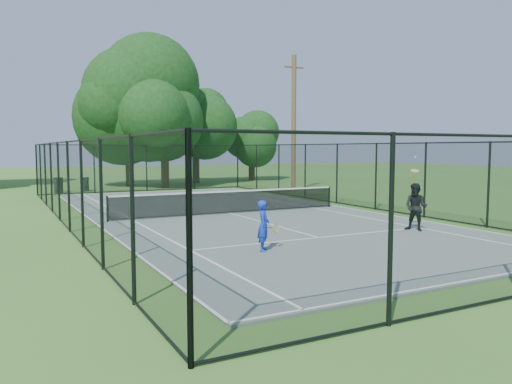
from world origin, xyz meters
name	(u,v)px	position (x,y,z in m)	size (l,w,h in m)	color
ground	(231,215)	(0.00, 0.00, 0.00)	(120.00, 120.00, 0.00)	#356522
tennis_court	(231,214)	(0.00, 0.00, 0.03)	(11.00, 24.00, 0.06)	slate
tennis_net	(231,201)	(0.00, 0.00, 0.58)	(10.08, 0.08, 0.95)	black
fence	(231,179)	(0.00, 0.00, 1.50)	(13.10, 26.10, 3.00)	black
tree_near_left	(128,105)	(0.06, 17.90, 5.87)	(7.31, 7.31, 9.54)	#332114
tree_near_mid	(164,112)	(1.95, 15.33, 5.27)	(6.54, 6.54, 8.56)	#332114
tree_near_right	(195,123)	(5.56, 18.79, 4.77)	(5.44, 5.44, 7.51)	#332114
tree_far_right	(252,144)	(11.22, 20.07, 3.17)	(3.88, 3.88, 5.13)	#332114
trash_bin_left	(58,185)	(-5.20, 14.37, 0.48)	(0.58, 0.58, 0.96)	black
trash_bin_right	(85,184)	(-3.58, 14.82, 0.46)	(0.58, 0.58, 0.90)	black
utility_pole	(294,123)	(8.63, 9.00, 4.43)	(1.40, 0.30, 8.73)	#4C3823
player_blue	(264,226)	(-2.40, -7.33, 0.73)	(0.85, 0.58, 1.34)	#1834D2
player_black	(416,207)	(3.56, -6.79, 0.84)	(1.01, 1.13, 2.42)	black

